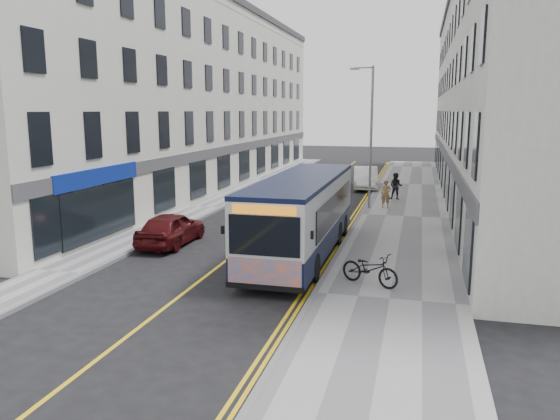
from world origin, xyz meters
The scene contains 17 objects.
ground centered at (0.00, 0.00, 0.00)m, with size 140.00×140.00×0.00m, color black.
pavement_east centered at (6.25, 12.00, 0.06)m, with size 4.50×64.00×0.12m, color #99999C.
pavement_west centered at (-5.00, 12.00, 0.06)m, with size 2.00×64.00×0.12m, color #99999C.
kerb_east centered at (4.00, 12.00, 0.07)m, with size 0.18×64.00×0.13m, color slate.
kerb_west centered at (-4.00, 12.00, 0.07)m, with size 0.18×64.00×0.13m, color slate.
road_centre_line centered at (0.00, 12.00, 0.00)m, with size 0.12×64.00×0.01m, color yellow.
road_dbl_yellow_inner centered at (3.55, 12.00, 0.00)m, with size 0.10×64.00×0.01m, color yellow.
road_dbl_yellow_outer centered at (3.75, 12.00, 0.00)m, with size 0.10×64.00×0.01m, color yellow.
terrace_east centered at (11.50, 21.00, 6.50)m, with size 6.00×46.00×13.00m, color silver.
terrace_west centered at (-9.00, 21.00, 6.50)m, with size 6.00×46.00×13.00m, color beige.
streetlamp centered at (4.17, 14.00, 4.38)m, with size 1.32×0.18×8.00m.
city_bus centered at (2.61, 3.35, 1.69)m, with size 2.49×10.66×3.10m.
bicycle centered at (5.55, -0.07, 0.64)m, with size 0.70×2.00×1.05m, color black.
pedestrian_near centered at (5.16, 14.30, 0.91)m, with size 0.58×0.38×1.58m, color olive.
pedestrian_far centered at (5.58, 17.40, 0.95)m, with size 0.81×0.63×1.66m, color black.
car_white centered at (3.20, 22.56, 0.79)m, with size 1.67×4.78×1.57m, color silver.
car_maroon centered at (-3.08, 3.65, 0.71)m, with size 1.67×4.16×1.42m, color #450B0D.
Camera 1 is at (6.92, -16.93, 5.59)m, focal length 35.00 mm.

